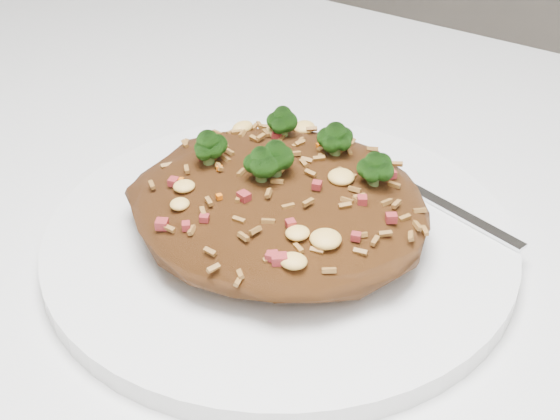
# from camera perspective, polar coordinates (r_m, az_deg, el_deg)

# --- Properties ---
(dining_table) EXTENTS (1.20, 0.80, 0.75)m
(dining_table) POSITION_cam_1_polar(r_m,az_deg,el_deg) (0.55, 1.96, -10.66)
(dining_table) COLOR white
(dining_table) RESTS_ON ground
(plate) EXTENTS (0.30, 0.30, 0.01)m
(plate) POSITION_cam_1_polar(r_m,az_deg,el_deg) (0.49, 0.00, -2.09)
(plate) COLOR white
(plate) RESTS_ON dining_table
(fried_rice) EXTENTS (0.19, 0.17, 0.06)m
(fried_rice) POSITION_cam_1_polar(r_m,az_deg,el_deg) (0.48, 0.02, 1.29)
(fried_rice) COLOR brown
(fried_rice) RESTS_ON plate
(fork) EXTENTS (0.16, 0.06, 0.00)m
(fork) POSITION_cam_1_polar(r_m,az_deg,el_deg) (0.53, 10.91, 0.89)
(fork) COLOR silver
(fork) RESTS_ON plate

